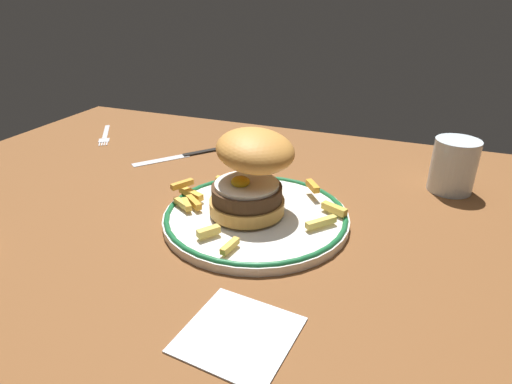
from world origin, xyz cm
name	(u,v)px	position (x,y,z in cm)	size (l,w,h in cm)	color
ground_plane	(232,225)	(0.00, 0.00, -2.00)	(118.97, 84.85, 4.00)	brown
dinner_plate	(256,216)	(4.23, -0.78, 0.84)	(26.12, 26.12, 1.60)	white
burger	(252,171)	(3.34, -0.18, 7.33)	(14.86, 14.58, 11.76)	gold
fries_pile	(237,200)	(0.93, 0.20, 2.22)	(25.41, 21.42, 2.47)	gold
water_glass	(453,169)	(29.79, 20.32, 3.65)	(6.93, 6.93, 8.59)	silver
fork	(105,135)	(-40.87, 22.28, 0.18)	(9.38, 12.59, 0.36)	silver
knife	(186,155)	(-18.03, 18.06, 0.26)	(12.47, 14.95, 0.70)	black
napkin	(238,334)	(10.77, -21.92, 0.20)	(10.27, 10.18, 0.40)	silver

